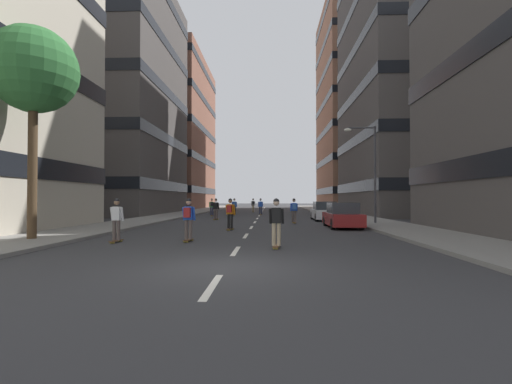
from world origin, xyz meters
name	(u,v)px	position (x,y,z in m)	size (l,w,h in m)	color
ground_plane	(260,215)	(0.00, 30.01, 0.00)	(180.08, 180.08, 0.00)	#333335
sidewalk_left	(188,213)	(-8.56, 33.77, 0.07)	(3.71, 82.54, 0.14)	gray
sidewalk_right	(334,213)	(8.56, 33.77, 0.07)	(3.71, 82.54, 0.14)	gray
lane_markings	(260,215)	(0.00, 30.50, 0.00)	(0.16, 67.20, 0.01)	silver
building_left_mid	(93,98)	(-19.17, 31.75, 13.31)	(17.63, 18.49, 26.44)	#4C4744
building_left_far	(157,134)	(-19.17, 55.29, 13.24)	(17.63, 23.10, 26.30)	brown
building_right_mid	(433,55)	(19.17, 31.75, 17.67)	(17.63, 19.11, 35.16)	#4C4744
building_right_far	(373,107)	(19.17, 55.29, 17.77)	(17.63, 19.90, 35.36)	#9E6B51
parked_car_near	(342,216)	(5.51, 12.97, 0.70)	(1.82, 4.40, 1.52)	maroon
parked_car_mid	(324,212)	(5.51, 20.42, 0.70)	(1.82, 4.40, 1.52)	silver
street_tree_near	(33,71)	(-8.56, 5.23, 7.00)	(3.51, 3.51, 8.68)	#4C3823
streetlamp_right	(369,163)	(7.82, 15.54, 4.14)	(2.13, 0.30, 6.50)	#3F3F44
skater_0	(212,206)	(-4.74, 27.26, 1.02)	(0.56, 0.92, 1.78)	brown
skater_1	(230,212)	(-1.09, 11.08, 1.02)	(0.57, 0.92, 1.78)	brown
skater_2	(116,218)	(-5.01, 5.13, 0.98)	(0.54, 0.91, 1.78)	brown
skater_3	(216,208)	(-3.36, 20.81, 0.98)	(0.57, 0.92, 1.78)	brown
skater_4	(188,217)	(-2.20, 5.56, 1.02)	(0.55, 0.91, 1.78)	brown
skater_5	(253,204)	(-1.10, 38.18, 1.02)	(0.55, 0.92, 1.78)	brown
skater_6	(261,206)	(0.10, 29.75, 0.98)	(0.54, 0.91, 1.78)	brown
skater_7	(234,206)	(-2.66, 29.30, 1.02)	(0.53, 0.90, 1.78)	brown
skater_8	(294,209)	(2.85, 16.90, 1.02)	(0.55, 0.91, 1.78)	brown
skater_9	(276,221)	(1.38, 3.74, 0.98)	(0.55, 0.92, 1.78)	brown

